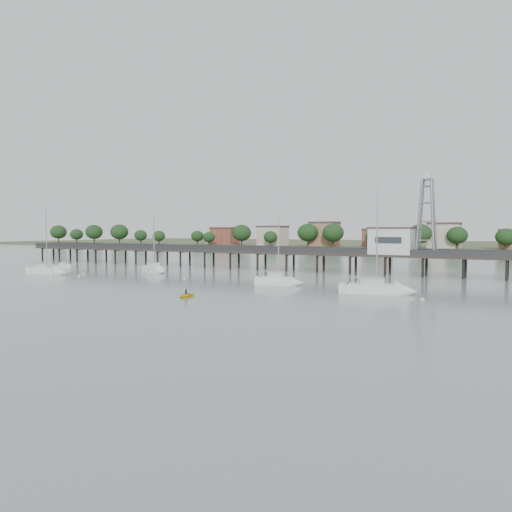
{
  "coord_description": "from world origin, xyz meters",
  "views": [
    {
      "loc": [
        47.89,
        -37.48,
        8.74
      ],
      "look_at": [
        4.87,
        42.0,
        4.0
      ],
      "focal_mm": 35.0,
      "sensor_mm": 36.0,
      "label": 1
    }
  ],
  "objects": [
    {
      "name": "yellow_dinghy",
      "position": [
        9.18,
        14.87,
        0.0
      ],
      "size": [
        2.22,
        0.92,
        3.02
      ],
      "primitive_type": "imported",
      "rotation": [
        0.0,
        0.0,
        0.14
      ],
      "color": "yellow",
      "rests_on": "ground"
    },
    {
      "name": "sailboat_b",
      "position": [
        -18.49,
        42.17,
        0.65
      ],
      "size": [
        7.8,
        5.01,
        12.54
      ],
      "rotation": [
        0.0,
        0.0,
        -0.41
      ],
      "color": "white",
      "rests_on": "ground"
    },
    {
      "name": "mooring_buoys",
      "position": [
        -3.81,
        28.68,
        0.08
      ],
      "size": [
        66.04,
        13.89,
        0.39
      ],
      "color": "#EFEFBA",
      "rests_on": "ground"
    },
    {
      "name": "sailboat_d",
      "position": [
        31.23,
        30.24,
        0.63
      ],
      "size": [
        9.8,
        4.68,
        15.46
      ],
      "rotation": [
        0.0,
        0.0,
        0.21
      ],
      "color": "white",
      "rests_on": "ground"
    },
    {
      "name": "white_tender",
      "position": [
        -45.29,
        42.41,
        0.43
      ],
      "size": [
        3.81,
        2.12,
        1.4
      ],
      "rotation": [
        0.0,
        0.0,
        0.18
      ],
      "color": "white",
      "rests_on": "ground"
    },
    {
      "name": "sailboat_c",
      "position": [
        14.26,
        33.4,
        0.65
      ],
      "size": [
        7.25,
        3.65,
        11.64
      ],
      "rotation": [
        0.0,
        0.0,
        0.24
      ],
      "color": "white",
      "rests_on": "ground"
    },
    {
      "name": "sailboat_a",
      "position": [
        -33.97,
        29.11,
        0.64
      ],
      "size": [
        8.89,
        3.29,
        14.34
      ],
      "rotation": [
        0.0,
        0.0,
        0.09
      ],
      "color": "white",
      "rests_on": "ground"
    },
    {
      "name": "lattice_tower",
      "position": [
        31.5,
        60.0,
        11.1
      ],
      "size": [
        3.2,
        3.2,
        15.5
      ],
      "color": "slate",
      "rests_on": "ground"
    },
    {
      "name": "dinghy_occupant",
      "position": [
        9.18,
        14.87,
        0.0
      ],
      "size": [
        0.73,
        1.04,
        0.23
      ],
      "primitive_type": "imported",
      "rotation": [
        0.0,
        0.0,
        3.57
      ],
      "color": "black",
      "rests_on": "ground"
    },
    {
      "name": "pier_building",
      "position": [
        25.0,
        60.0,
        6.67
      ],
      "size": [
        8.4,
        5.4,
        5.3
      ],
      "color": "silver",
      "rests_on": "ground"
    },
    {
      "name": "pier",
      "position": [
        0.0,
        60.0,
        3.79
      ],
      "size": [
        150.0,
        5.0,
        5.5
      ],
      "color": "#2D2823",
      "rests_on": "ground"
    },
    {
      "name": "far_shore",
      "position": [
        0.36,
        239.58,
        0.95
      ],
      "size": [
        500.0,
        170.0,
        10.4
      ],
      "color": "#475133",
      "rests_on": "ground"
    },
    {
      "name": "ground_plane",
      "position": [
        0.0,
        0.0,
        0.0
      ],
      "size": [
        500.0,
        500.0,
        0.0
      ],
      "primitive_type": "plane",
      "color": "gray",
      "rests_on": "ground"
    }
  ]
}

